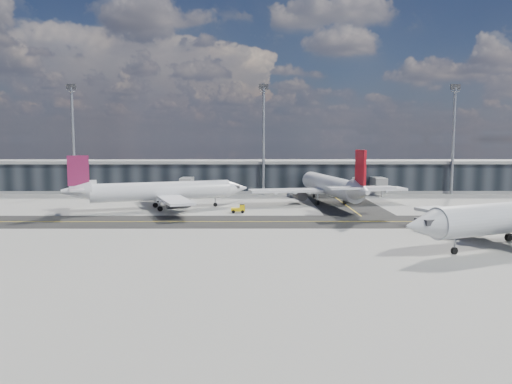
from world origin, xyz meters
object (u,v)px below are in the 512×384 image
airliner_redtail (331,186)px  baggage_tug (239,209)px  service_van (294,194)px  airliner_af (159,191)px

airliner_redtail → baggage_tug: size_ratio=15.59×
airliner_redtail → baggage_tug: 23.97m
airliner_redtail → service_van: 16.48m
airliner_redtail → baggage_tug: (-20.13, -12.59, -3.32)m
airliner_redtail → baggage_tug: bearing=-157.5°
airliner_redtail → service_van: (-7.00, 14.52, -3.44)m
baggage_tug → service_van: (13.13, 27.10, -0.11)m
airliner_af → service_van: airliner_af is taller
service_van → airliner_redtail: bearing=-79.5°
airliner_af → airliner_redtail: airliner_redtail is taller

